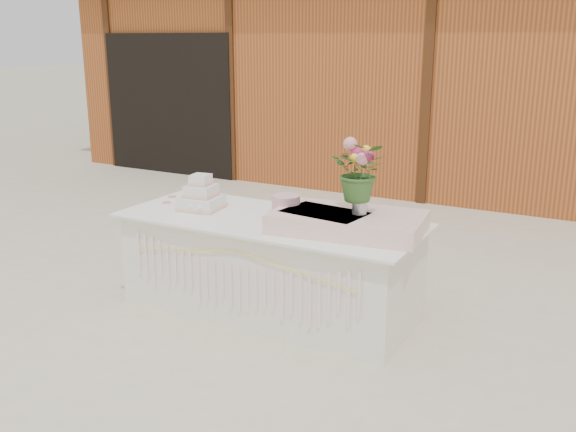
# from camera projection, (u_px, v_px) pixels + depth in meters

# --- Properties ---
(ground) EXTENTS (80.00, 80.00, 0.00)m
(ground) POSITION_uv_depth(u_px,v_px,m) (270.00, 310.00, 5.19)
(ground) COLOR beige
(ground) RESTS_ON ground
(barn) EXTENTS (12.60, 4.60, 3.30)m
(barn) POSITION_uv_depth(u_px,v_px,m) (466.00, 68.00, 9.81)
(barn) COLOR #A75023
(barn) RESTS_ON ground
(cake_table) EXTENTS (2.40, 1.00, 0.77)m
(cake_table) POSITION_uv_depth(u_px,v_px,m) (270.00, 265.00, 5.08)
(cake_table) COLOR silver
(cake_table) RESTS_ON ground
(wedding_cake) EXTENTS (0.36, 0.36, 0.29)m
(wedding_cake) POSITION_uv_depth(u_px,v_px,m) (201.00, 197.00, 5.25)
(wedding_cake) COLOR white
(wedding_cake) RESTS_ON cake_table
(pink_cake_stand) EXTENTS (0.28, 0.28, 0.20)m
(pink_cake_stand) POSITION_uv_depth(u_px,v_px,m) (286.00, 207.00, 4.91)
(pink_cake_stand) COLOR white
(pink_cake_stand) RESTS_ON cake_table
(satin_runner) EXTENTS (1.15, 0.75, 0.14)m
(satin_runner) POSITION_uv_depth(u_px,v_px,m) (348.00, 222.00, 4.65)
(satin_runner) COLOR #FFD7CD
(satin_runner) RESTS_ON cake_table
(flower_vase) EXTENTS (0.11, 0.11, 0.14)m
(flower_vase) POSITION_uv_depth(u_px,v_px,m) (360.00, 204.00, 4.59)
(flower_vase) COLOR silver
(flower_vase) RESTS_ON satin_runner
(bouquet) EXTENTS (0.47, 0.43, 0.43)m
(bouquet) POSITION_uv_depth(u_px,v_px,m) (361.00, 164.00, 4.52)
(bouquet) COLOR #345C25
(bouquet) RESTS_ON flower_vase
(loose_flowers) EXTENTS (0.25, 0.39, 0.02)m
(loose_flowers) POSITION_uv_depth(u_px,v_px,m) (173.00, 198.00, 5.60)
(loose_flowers) COLOR #CB7C99
(loose_flowers) RESTS_ON cake_table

